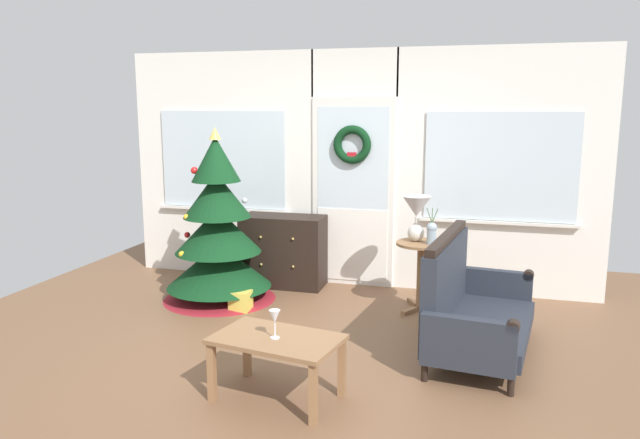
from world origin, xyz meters
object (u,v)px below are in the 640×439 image
(settee_sofa, at_px, (469,307))
(coffee_table, at_px, (277,346))
(wine_glass, at_px, (275,318))
(dresser_cabinet, at_px, (283,251))
(christmas_tree, at_px, (218,239))
(side_table, at_px, (421,262))
(table_lamp, at_px, (416,212))
(gift_box, at_px, (241,301))
(flower_vase, at_px, (432,232))

(settee_sofa, distance_m, coffee_table, 1.69)
(wine_glass, bearing_deg, dresser_cabinet, 107.90)
(coffee_table, xyz_separation_m, wine_glass, (-0.01, -0.02, 0.21))
(dresser_cabinet, bearing_deg, wine_glass, -72.10)
(christmas_tree, relative_size, dresser_cabinet, 1.93)
(coffee_table, bearing_deg, christmas_tree, 124.52)
(side_table, bearing_deg, wine_glass, -108.50)
(settee_sofa, distance_m, table_lamp, 1.27)
(coffee_table, bearing_deg, settee_sofa, 44.38)
(table_lamp, bearing_deg, gift_box, -161.52)
(table_lamp, relative_size, wine_glass, 2.26)
(table_lamp, height_order, gift_box, table_lamp)
(dresser_cabinet, height_order, coffee_table, dresser_cabinet)
(christmas_tree, bearing_deg, coffee_table, -55.48)
(side_table, bearing_deg, christmas_tree, -173.85)
(settee_sofa, distance_m, flower_vase, 1.05)
(settee_sofa, relative_size, flower_vase, 4.38)
(wine_glass, bearing_deg, flower_vase, 68.58)
(wine_glass, bearing_deg, christmas_tree, 124.10)
(side_table, xyz_separation_m, gift_box, (-1.67, -0.50, -0.38))
(gift_box, bearing_deg, side_table, 16.60)
(table_lamp, bearing_deg, christmas_tree, -172.52)
(table_lamp, distance_m, coffee_table, 2.33)
(flower_vase, distance_m, gift_box, 1.95)
(table_lamp, bearing_deg, dresser_cabinet, 165.51)
(gift_box, bearing_deg, flower_vase, 13.90)
(dresser_cabinet, xyz_separation_m, gift_box, (-0.12, -0.92, -0.29))
(table_lamp, xyz_separation_m, gift_box, (-1.61, -0.54, -0.86))
(gift_box, bearing_deg, settee_sofa, -11.60)
(gift_box, bearing_deg, table_lamp, 18.48)
(christmas_tree, xyz_separation_m, gift_box, (0.35, -0.28, -0.53))
(coffee_table, height_order, gift_box, coffee_table)
(christmas_tree, distance_m, coffee_table, 2.32)
(table_lamp, relative_size, coffee_table, 0.48)
(settee_sofa, xyz_separation_m, coffee_table, (-1.20, -1.18, -0.01))
(dresser_cabinet, relative_size, wine_glass, 4.65)
(christmas_tree, distance_m, gift_box, 0.70)
(wine_glass, height_order, gift_box, wine_glass)
(side_table, height_order, coffee_table, side_table)
(coffee_table, distance_m, gift_box, 1.90)
(table_lamp, distance_m, gift_box, 1.90)
(flower_vase, xyz_separation_m, gift_box, (-1.77, -0.44, -0.69))
(christmas_tree, height_order, wine_glass, christmas_tree)
(table_lamp, height_order, flower_vase, table_lamp)
(coffee_table, bearing_deg, side_table, 71.45)
(coffee_table, bearing_deg, gift_box, 120.54)
(table_lamp, xyz_separation_m, coffee_table, (-0.65, -2.16, -0.59))
(table_lamp, relative_size, gift_box, 2.28)
(dresser_cabinet, xyz_separation_m, coffee_table, (0.83, -2.54, -0.02))
(side_table, bearing_deg, table_lamp, 146.31)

